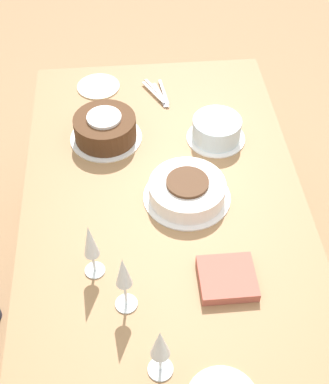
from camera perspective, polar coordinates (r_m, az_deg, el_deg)
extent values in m
plane|color=#A87F56|center=(2.46, 0.00, -12.55)|extent=(12.00, 12.00, 0.00)
cube|color=#9E754C|center=(1.86, 0.00, -1.35)|extent=(1.66, 0.99, 0.03)
cylinder|color=brown|center=(2.67, -10.45, 5.04)|extent=(0.07, 0.07, 0.71)
cylinder|color=brown|center=(2.71, 7.45, 6.14)|extent=(0.07, 0.07, 0.71)
cylinder|color=white|center=(1.86, 2.40, -0.51)|extent=(0.30, 0.30, 0.01)
cylinder|color=white|center=(1.84, 2.43, 0.22)|extent=(0.26, 0.26, 0.06)
cylinder|color=#4C2D19|center=(1.81, 2.47, 1.04)|extent=(0.15, 0.15, 0.01)
cylinder|color=white|center=(2.09, -6.24, 5.79)|extent=(0.28, 0.28, 0.01)
cylinder|color=#4C2D19|center=(2.06, -6.35, 6.80)|extent=(0.24, 0.24, 0.09)
cylinder|color=white|center=(2.03, -6.47, 7.91)|extent=(0.13, 0.13, 0.01)
cylinder|color=white|center=(2.09, 5.49, 5.77)|extent=(0.23, 0.23, 0.01)
cylinder|color=silver|center=(2.06, 5.58, 6.72)|extent=(0.19, 0.19, 0.09)
cylinder|color=silver|center=(1.62, -4.08, -11.80)|extent=(0.07, 0.07, 0.00)
cylinder|color=silver|center=(1.57, -4.19, -10.73)|extent=(0.01, 0.01, 0.11)
cone|color=silver|center=(1.47, -4.43, -8.45)|extent=(0.05, 0.05, 0.11)
cylinder|color=silver|center=(1.52, -0.43, -18.37)|extent=(0.07, 0.07, 0.00)
cylinder|color=silver|center=(1.47, -0.44, -17.59)|extent=(0.01, 0.01, 0.09)
cone|color=silver|center=(1.38, -0.47, -15.81)|extent=(0.05, 0.05, 0.11)
cylinder|color=silver|center=(1.69, -7.42, -8.29)|extent=(0.06, 0.06, 0.00)
cylinder|color=silver|center=(1.65, -7.57, -7.40)|extent=(0.01, 0.01, 0.09)
cone|color=silver|center=(1.57, -7.96, -5.15)|extent=(0.05, 0.05, 0.13)
cylinder|color=beige|center=(2.35, -7.07, 11.11)|extent=(0.18, 0.18, 0.01)
cube|color=silver|center=(2.32, -0.98, 10.85)|extent=(0.16, 0.08, 0.00)
cube|color=silver|center=(2.29, -0.54, 10.31)|extent=(0.17, 0.05, 0.00)
cube|color=silver|center=(2.28, -0.38, 10.31)|extent=(0.17, 0.06, 0.00)
cube|color=silver|center=(2.30, -0.09, 10.66)|extent=(0.17, 0.03, 0.00)
cube|color=silver|center=(2.29, -1.17, 10.60)|extent=(0.16, 0.09, 0.00)
cube|color=#B75B4C|center=(1.65, 6.70, -9.12)|extent=(0.16, 0.17, 0.03)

